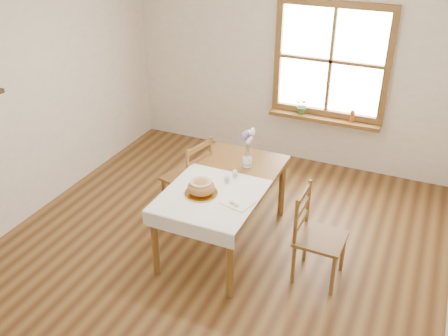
# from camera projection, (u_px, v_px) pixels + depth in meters

# --- Properties ---
(ground) EXTENTS (5.00, 5.00, 0.00)m
(ground) POSITION_uv_depth(u_px,v_px,m) (212.00, 257.00, 5.14)
(ground) COLOR brown
(ground) RESTS_ON ground
(room_walls) EXTENTS (4.60, 5.10, 2.65)m
(room_walls) POSITION_uv_depth(u_px,v_px,m) (210.00, 102.00, 4.31)
(room_walls) COLOR beige
(room_walls) RESTS_ON ground
(window) EXTENTS (1.46, 0.08, 1.46)m
(window) POSITION_uv_depth(u_px,v_px,m) (331.00, 61.00, 6.23)
(window) COLOR brown
(window) RESTS_ON ground
(window_sill) EXTENTS (1.46, 0.20, 0.05)m
(window_sill) POSITION_uv_depth(u_px,v_px,m) (324.00, 119.00, 6.54)
(window_sill) COLOR brown
(window_sill) RESTS_ON ground
(dining_table) EXTENTS (0.90, 1.60, 0.75)m
(dining_table) POSITION_uv_depth(u_px,v_px,m) (224.00, 188.00, 5.06)
(dining_table) COLOR brown
(dining_table) RESTS_ON ground
(table_linen) EXTENTS (0.91, 0.99, 0.01)m
(table_linen) POSITION_uv_depth(u_px,v_px,m) (211.00, 195.00, 4.77)
(table_linen) COLOR silver
(table_linen) RESTS_ON dining_table
(chair_left) EXTENTS (0.57, 0.55, 0.96)m
(chair_left) POSITION_uv_depth(u_px,v_px,m) (187.00, 176.00, 5.65)
(chair_left) COLOR brown
(chair_left) RESTS_ON ground
(chair_right) EXTENTS (0.47, 0.45, 0.94)m
(chair_right) POSITION_uv_depth(u_px,v_px,m) (321.00, 237.00, 4.65)
(chair_right) COLOR brown
(chair_right) RESTS_ON ground
(bread_plate) EXTENTS (0.39, 0.39, 0.02)m
(bread_plate) POSITION_uv_depth(u_px,v_px,m) (201.00, 193.00, 4.77)
(bread_plate) COLOR silver
(bread_plate) RESTS_ON table_linen
(bread_loaf) EXTENTS (0.27, 0.27, 0.15)m
(bread_loaf) POSITION_uv_depth(u_px,v_px,m) (201.00, 186.00, 4.74)
(bread_loaf) COLOR #A96F3C
(bread_loaf) RESTS_ON bread_plate
(egg_napkin) EXTENTS (0.31, 0.28, 0.01)m
(egg_napkin) POSITION_uv_depth(u_px,v_px,m) (238.00, 203.00, 4.64)
(egg_napkin) COLOR silver
(egg_napkin) RESTS_ON table_linen
(eggs) EXTENTS (0.24, 0.22, 0.04)m
(eggs) POSITION_uv_depth(u_px,v_px,m) (238.00, 200.00, 4.62)
(eggs) COLOR white
(eggs) RESTS_ON egg_napkin
(salt_shaker) EXTENTS (0.06, 0.06, 0.10)m
(salt_shaker) POSITION_uv_depth(u_px,v_px,m) (235.00, 174.00, 5.02)
(salt_shaker) COLOR silver
(salt_shaker) RESTS_ON table_linen
(pepper_shaker) EXTENTS (0.06, 0.06, 0.09)m
(pepper_shaker) POSITION_uv_depth(u_px,v_px,m) (227.00, 179.00, 4.94)
(pepper_shaker) COLOR silver
(pepper_shaker) RESTS_ON table_linen
(flower_vase) EXTENTS (0.12, 0.12, 0.11)m
(flower_vase) POSITION_uv_depth(u_px,v_px,m) (247.00, 163.00, 5.25)
(flower_vase) COLOR silver
(flower_vase) RESTS_ON dining_table
(lavender_bouquet) EXTENTS (0.17, 0.17, 0.32)m
(lavender_bouquet) POSITION_uv_depth(u_px,v_px,m) (248.00, 144.00, 5.14)
(lavender_bouquet) COLOR #7D5BA2
(lavender_bouquet) RESTS_ON flower_vase
(potted_plant) EXTENTS (0.25, 0.26, 0.17)m
(potted_plant) POSITION_uv_depth(u_px,v_px,m) (302.00, 108.00, 6.60)
(potted_plant) COLOR #3B6F2C
(potted_plant) RESTS_ON window_sill
(amber_bottle) EXTENTS (0.07, 0.07, 0.16)m
(amber_bottle) POSITION_uv_depth(u_px,v_px,m) (352.00, 116.00, 6.36)
(amber_bottle) COLOR #9C501C
(amber_bottle) RESTS_ON window_sill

